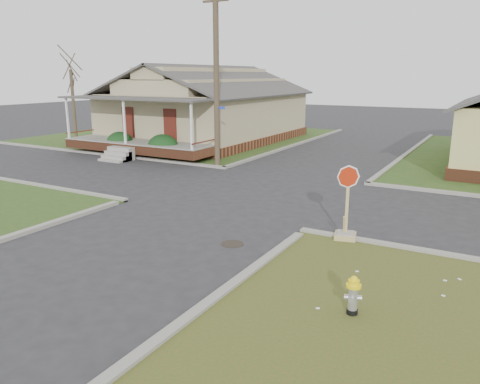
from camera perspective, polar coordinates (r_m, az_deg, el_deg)
The scene contains 11 objects.
ground at distance 14.71m, azimuth -7.39°, elevation -4.24°, with size 120.00×120.00×0.00m, color #27272A.
verge_far_left at distance 36.46m, azimuth -6.89°, elevation 6.81°, with size 19.00×19.00×0.05m, color #2B4819.
curbs at distance 18.78m, azimuth 1.75°, elevation -0.07°, with size 80.00×40.00×0.12m, color gray, non-canonical shape.
manhole at distance 13.16m, azimuth -0.95°, elevation -6.33°, with size 0.64×0.64×0.01m, color black.
corner_house at distance 33.46m, azimuth -4.14°, elevation 10.10°, with size 10.10×15.50×5.30m.
utility_pole at distance 23.69m, azimuth -2.90°, elevation 14.25°, with size 1.80×0.28×9.00m.
tree_far_left at distance 35.20m, azimuth -19.63°, elevation 9.90°, with size 0.22×0.22×4.90m, color #3F3124.
fire_hydrant at distance 9.53m, azimuth 13.63°, elevation -11.90°, with size 0.30×0.30×0.80m.
stop_sign at distance 13.64m, azimuth 12.79°, elevation -3.71°, with size 0.61×0.59×2.14m.
hedge_left at distance 28.84m, azimuth -14.39°, elevation 5.81°, with size 1.59×1.30×1.21m, color #143714.
hedge_right at distance 26.58m, azimuth -9.36°, elevation 5.44°, with size 1.64×1.34×1.25m, color #143714.
Camera 1 is at (8.46, -11.12, 4.61)m, focal length 35.00 mm.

